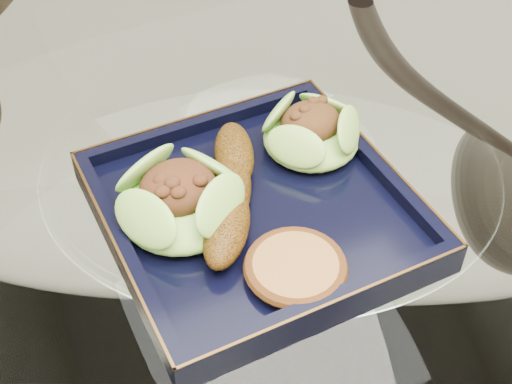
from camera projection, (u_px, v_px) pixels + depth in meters
name	position (u px, v px, depth m)	size (l,w,h in m)	color
dining_table	(268.00, 293.00, 0.82)	(1.13, 1.13, 0.77)	white
dining_chair	(4.00, 224.00, 1.05)	(0.49, 0.49, 0.87)	#331F11
navy_plate	(256.00, 215.00, 0.67)	(0.27, 0.27, 0.02)	black
lettuce_wrap_left	(181.00, 203.00, 0.64)	(0.11, 0.11, 0.04)	#63A931
lettuce_wrap_right	(311.00, 134.00, 0.71)	(0.10, 0.10, 0.03)	#598F29
roasted_plantain	(231.00, 190.00, 0.65)	(0.18, 0.04, 0.03)	#673E0A
crumb_patty	(295.00, 269.00, 0.60)	(0.08, 0.08, 0.01)	#A67037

